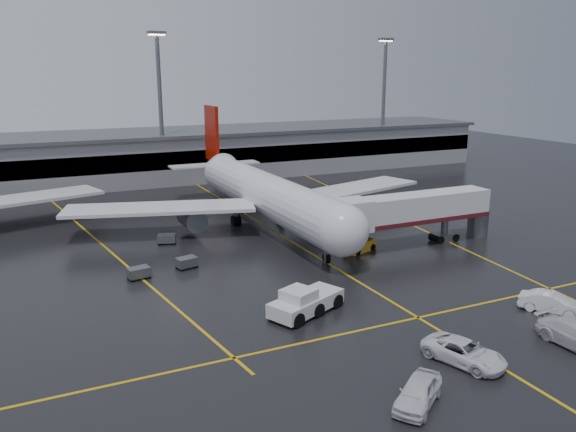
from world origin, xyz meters
name	(u,v)px	position (x,y,z in m)	size (l,w,h in m)	color
ground	(296,245)	(0.00, 0.00, 0.00)	(220.00, 220.00, 0.00)	black
apron_line_centre	(296,244)	(0.00, 0.00, 0.01)	(0.25, 90.00, 0.02)	gold
apron_line_stop	(418,318)	(0.00, -22.00, 0.01)	(60.00, 0.25, 0.02)	gold
apron_line_left	(101,243)	(-20.00, 10.00, 0.01)	(0.25, 70.00, 0.02)	gold
apron_line_right	(380,210)	(18.00, 10.00, 0.01)	(0.25, 70.00, 0.02)	gold
terminal	(183,154)	(0.00, 47.93, 4.32)	(122.00, 19.00, 8.60)	gray
light_mast_mid	(160,100)	(-5.00, 42.00, 14.47)	(3.00, 1.20, 25.45)	#595B60
light_mast_right	(384,95)	(40.00, 42.00, 14.47)	(3.00, 1.20, 25.45)	#595B60
main_airliner	(263,192)	(0.00, 9.70, 4.21)	(48.80, 45.60, 14.10)	silver
jet_bridge	(416,212)	(11.87, -6.00, 3.93)	(19.90, 3.40, 6.05)	silver
pushback_tractor	(305,303)	(-7.80, -17.44, 0.96)	(7.23, 5.16, 2.40)	silver
belt_loader	(360,246)	(5.20, -5.09, 0.60)	(4.12, 2.75, 2.41)	gold
service_van_a	(464,352)	(-1.81, -29.18, 0.78)	(2.60, 5.63, 1.56)	white
service_van_c	(552,303)	(10.42, -25.73, 0.82)	(1.74, 4.99, 1.64)	white
service_van_d	(418,392)	(-7.70, -31.89, 0.82)	(1.93, 4.79, 1.63)	silver
baggage_cart_a	(187,262)	(-13.41, -2.55, 0.63)	(2.23, 1.69, 1.12)	#595B60
baggage_cart_b	(139,272)	(-18.31, -3.56, 0.63)	(2.19, 1.62, 1.12)	#595B60
baggage_cart_c	(167,238)	(-13.20, 6.56, 0.63)	(2.30, 1.85, 1.12)	#595B60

